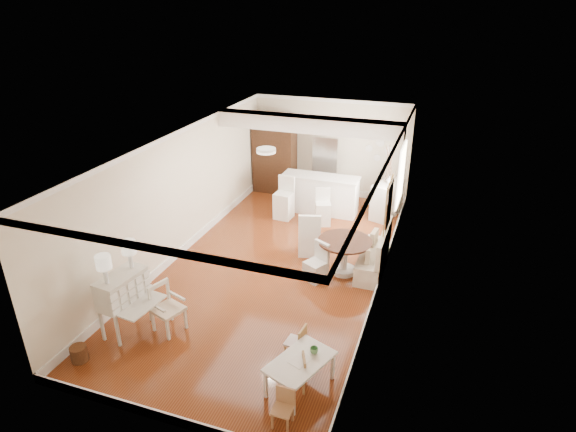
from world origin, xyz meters
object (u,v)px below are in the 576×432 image
Objects in this scene: bar_stool_right at (323,207)px; bar_stool_left at (284,198)px; wicker_basket at (79,354)px; kids_chair_a at (295,373)px; sideboard at (386,200)px; secretary_bureau at (125,303)px; gustavian_armchair at (168,309)px; kids_table at (300,374)px; pantry_cabinet at (275,154)px; breakfast_counter at (320,194)px; fridge at (337,169)px; kids_chair_c at (283,409)px; slip_chair_near at (316,262)px; slip_chair_far at (310,232)px; kids_chair_b at (295,341)px; dining_table at (344,257)px.

bar_stool_left is at bearing 157.16° from bar_stool_right.
wicker_basket is 0.24× the size of bar_stool_left.
kids_chair_a is 0.60× the size of sideboard.
kids_chair_a is at bearing 0.41° from secretary_bureau.
kids_table is at bearing -83.80° from gustavian_armchair.
gustavian_armchair is 6.93m from pantry_cabinet.
fridge is (0.20, 1.05, 0.39)m from breakfast_counter.
sideboard reaches higher than kids_chair_c.
fridge reaches higher than sideboard.
kids_chair_a is 8.16m from pantry_cabinet.
fridge reaches higher than kids_table.
sideboard is at bearing 14.94° from bar_stool_right.
gustavian_armchair is 2.61m from kids_chair_a.
gustavian_armchair is 0.93× the size of bar_stool_right.
pantry_cabinet reaches higher than kids_chair_c.
pantry_cabinet is (-3.12, 7.50, 0.85)m from kids_chair_a.
kids_chair_a is 6.70m from sideboard.
slip_chair_near is at bearing 52.47° from secretary_bureau.
pantry_cabinet is (-2.10, 3.39, 0.63)m from slip_chair_far.
secretary_bureau is 7.37m from fridge.
kids_table is 5.75m from bar_stool_right.
fridge is at bearing -165.12° from kids_chair_b.
slip_chair_near is 0.79× the size of slip_chair_far.
fridge reaches higher than kids_chair_b.
kids_chair_a is at bearing 94.30° from kids_chair_c.
breakfast_counter is 1.14m from fridge.
wicker_basket is 3.53m from kids_chair_a.
slip_chair_far reaches higher than kids_table.
bar_stool_left is (1.00, 5.35, -0.00)m from secretary_bureau.
fridge is at bearing -0.90° from pantry_cabinet.
bar_stool_right is (2.35, 6.22, 0.34)m from wicker_basket.
bar_stool_left is 0.62× the size of fridge.
kids_chair_a is 0.26× the size of pantry_cabinet.
fridge reaches higher than wicker_basket.
kids_chair_b is 0.34× the size of fridge.
slip_chair_near is at bearing -60.11° from pantry_cabinet.
fridge is (-0.65, 4.41, 0.49)m from slip_chair_near.
pantry_cabinet is (-3.04, 3.98, 0.77)m from dining_table.
secretary_bureau is at bearing 74.08° from wicker_basket.
bar_stool_right reaches higher than gustavian_armchair.
secretary_bureau is at bearing -131.44° from bar_stool_right.
wicker_basket is at bearing -130.64° from bar_stool_right.
gustavian_armchair is 2.66m from kids_table.
kids_chair_c is (0.04, -0.68, -0.02)m from kids_chair_a.
kids_table is 0.45× the size of pantry_cabinet.
breakfast_counter is at bearing -152.14° from sideboard.
kids_chair_a is (3.48, 0.54, 0.17)m from wicker_basket.
kids_chair_b is at bearing -52.89° from slip_chair_near.
gustavian_armchair is (0.69, 0.25, -0.12)m from secretary_bureau.
wicker_basket is 0.44× the size of kids_chair_a.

